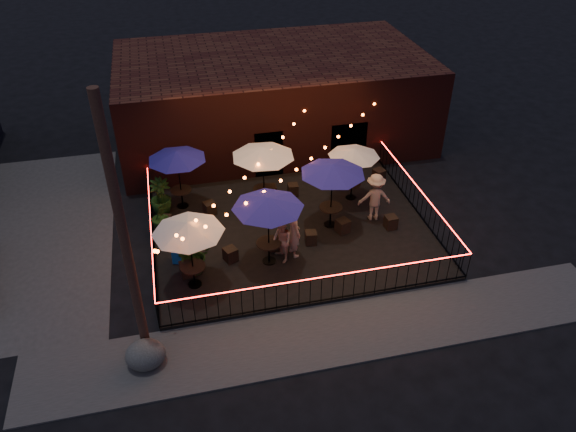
{
  "coord_description": "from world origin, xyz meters",
  "views": [
    {
      "loc": [
        -3.97,
        -14.37,
        12.47
      ],
      "look_at": [
        -0.27,
        1.4,
        1.2
      ],
      "focal_mm": 35.0,
      "sensor_mm": 36.0,
      "label": 1
    }
  ],
  "objects_px": {
    "cafe_table_1": "(177,156)",
    "cafe_table_4": "(333,170)",
    "cafe_table_3": "(263,153)",
    "cafe_table_5": "(354,153)",
    "cafe_table_0": "(188,228)",
    "cafe_table_2": "(268,204)",
    "cooler": "(181,251)",
    "boulder": "(145,355)",
    "utility_pole": "(124,240)"
  },
  "relations": [
    {
      "from": "boulder",
      "to": "cooler",
      "type": "bearing_deg",
      "value": 72.47
    },
    {
      "from": "utility_pole",
      "to": "cafe_table_1",
      "type": "bearing_deg",
      "value": 77.27
    },
    {
      "from": "cafe_table_5",
      "to": "boulder",
      "type": "xyz_separation_m",
      "value": [
        -8.26,
        -6.7,
        -1.79
      ]
    },
    {
      "from": "utility_pole",
      "to": "cafe_table_1",
      "type": "xyz_separation_m",
      "value": [
        1.6,
        7.08,
        -1.61
      ]
    },
    {
      "from": "cafe_table_3",
      "to": "cafe_table_5",
      "type": "xyz_separation_m",
      "value": [
        3.52,
        -0.16,
        -0.38
      ]
    },
    {
      "from": "cafe_table_1",
      "to": "cafe_table_4",
      "type": "xyz_separation_m",
      "value": [
        5.29,
        -2.54,
        0.14
      ]
    },
    {
      "from": "utility_pole",
      "to": "boulder",
      "type": "relative_size",
      "value": 7.98
    },
    {
      "from": "cafe_table_0",
      "to": "cafe_table_2",
      "type": "distance_m",
      "value": 2.68
    },
    {
      "from": "cafe_table_4",
      "to": "cooler",
      "type": "distance_m",
      "value": 5.96
    },
    {
      "from": "cafe_table_2",
      "to": "boulder",
      "type": "height_order",
      "value": "cafe_table_2"
    },
    {
      "from": "utility_pole",
      "to": "cafe_table_4",
      "type": "relative_size",
      "value": 2.94
    },
    {
      "from": "cafe_table_5",
      "to": "boulder",
      "type": "distance_m",
      "value": 10.78
    },
    {
      "from": "cafe_table_1",
      "to": "cooler",
      "type": "bearing_deg",
      "value": -94.71
    },
    {
      "from": "cafe_table_2",
      "to": "cafe_table_5",
      "type": "height_order",
      "value": "cafe_table_2"
    },
    {
      "from": "cafe_table_0",
      "to": "cafe_table_5",
      "type": "relative_size",
      "value": 0.96
    },
    {
      "from": "cafe_table_4",
      "to": "cafe_table_5",
      "type": "height_order",
      "value": "cafe_table_4"
    },
    {
      "from": "cafe_table_1",
      "to": "cafe_table_4",
      "type": "relative_size",
      "value": 1.05
    },
    {
      "from": "cafe_table_1",
      "to": "boulder",
      "type": "xyz_separation_m",
      "value": [
        -1.61,
        -7.63,
        -2.0
      ]
    },
    {
      "from": "boulder",
      "to": "utility_pole",
      "type": "bearing_deg",
      "value": 88.51
    },
    {
      "from": "cooler",
      "to": "boulder",
      "type": "height_order",
      "value": "cooler"
    },
    {
      "from": "utility_pole",
      "to": "cafe_table_2",
      "type": "bearing_deg",
      "value": 34.94
    },
    {
      "from": "cafe_table_4",
      "to": "cafe_table_2",
      "type": "bearing_deg",
      "value": -149.09
    },
    {
      "from": "cafe_table_2",
      "to": "cooler",
      "type": "xyz_separation_m",
      "value": [
        -2.91,
        0.72,
        -1.96
      ]
    },
    {
      "from": "utility_pole",
      "to": "cooler",
      "type": "height_order",
      "value": "utility_pole"
    },
    {
      "from": "cafe_table_1",
      "to": "cafe_table_4",
      "type": "distance_m",
      "value": 5.87
    },
    {
      "from": "cafe_table_3",
      "to": "cafe_table_4",
      "type": "height_order",
      "value": "cafe_table_3"
    },
    {
      "from": "cafe_table_3",
      "to": "cafe_table_5",
      "type": "relative_size",
      "value": 1.14
    },
    {
      "from": "cafe_table_0",
      "to": "cooler",
      "type": "relative_size",
      "value": 2.93
    },
    {
      "from": "cafe_table_1",
      "to": "cafe_table_3",
      "type": "bearing_deg",
      "value": -13.93
    },
    {
      "from": "cafe_table_3",
      "to": "utility_pole",
      "type": "bearing_deg",
      "value": -126.83
    },
    {
      "from": "cafe_table_3",
      "to": "cafe_table_5",
      "type": "bearing_deg",
      "value": -2.64
    },
    {
      "from": "cafe_table_1",
      "to": "cafe_table_3",
      "type": "relative_size",
      "value": 0.97
    },
    {
      "from": "utility_pole",
      "to": "cafe_table_0",
      "type": "distance_m",
      "value": 3.25
    },
    {
      "from": "cafe_table_0",
      "to": "cafe_table_2",
      "type": "relative_size",
      "value": 0.95
    },
    {
      "from": "cooler",
      "to": "cafe_table_4",
      "type": "bearing_deg",
      "value": 25.67
    },
    {
      "from": "cafe_table_0",
      "to": "cafe_table_1",
      "type": "bearing_deg",
      "value": 90.19
    },
    {
      "from": "cafe_table_4",
      "to": "cafe_table_5",
      "type": "bearing_deg",
      "value": 49.74
    },
    {
      "from": "cafe_table_0",
      "to": "cafe_table_4",
      "type": "distance_m",
      "value": 5.71
    },
    {
      "from": "cafe_table_2",
      "to": "cafe_table_5",
      "type": "xyz_separation_m",
      "value": [
        4.02,
        3.2,
        -0.36
      ]
    },
    {
      "from": "cafe_table_0",
      "to": "cooler",
      "type": "distance_m",
      "value": 2.29
    },
    {
      "from": "cafe_table_5",
      "to": "cafe_table_2",
      "type": "bearing_deg",
      "value": -141.51
    },
    {
      "from": "cafe_table_2",
      "to": "cafe_table_5",
      "type": "relative_size",
      "value": 1.01
    },
    {
      "from": "utility_pole",
      "to": "boulder",
      "type": "xyz_separation_m",
      "value": [
        -0.01,
        -0.55,
        -3.61
      ]
    },
    {
      "from": "cafe_table_5",
      "to": "boulder",
      "type": "relative_size",
      "value": 2.6
    },
    {
      "from": "cafe_table_1",
      "to": "cooler",
      "type": "distance_m",
      "value": 3.87
    },
    {
      "from": "cafe_table_2",
      "to": "cooler",
      "type": "height_order",
      "value": "cafe_table_2"
    },
    {
      "from": "cafe_table_4",
      "to": "cooler",
      "type": "height_order",
      "value": "cafe_table_4"
    },
    {
      "from": "cafe_table_1",
      "to": "cafe_table_2",
      "type": "relative_size",
      "value": 1.09
    },
    {
      "from": "cafe_table_5",
      "to": "cooler",
      "type": "distance_m",
      "value": 7.53
    },
    {
      "from": "utility_pole",
      "to": "cafe_table_5",
      "type": "distance_m",
      "value": 10.44
    }
  ]
}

